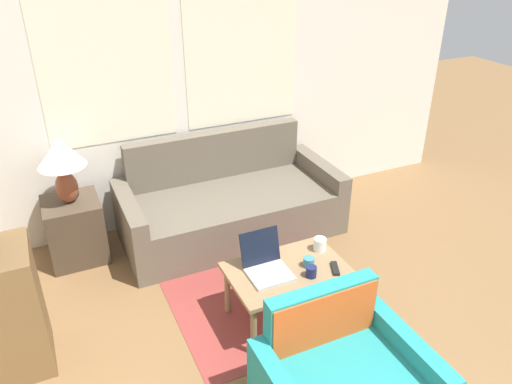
% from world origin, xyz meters
% --- Properties ---
extents(wall_back, '(5.89, 0.06, 2.60)m').
position_xyz_m(wall_back, '(-0.00, 3.95, 1.31)').
color(wall_back, white).
rests_on(wall_back, ground_plane).
extents(rug, '(1.53, 2.02, 0.01)m').
position_xyz_m(rug, '(0.12, 2.79, 0.00)').
color(rug, brown).
rests_on(rug, ground_plane).
extents(couch, '(2.01, 0.92, 0.89)m').
position_xyz_m(couch, '(0.19, 3.48, 0.27)').
color(couch, '#665B4C').
rests_on(couch, ground_plane).
extents(side_table, '(0.46, 0.46, 0.56)m').
position_xyz_m(side_table, '(-1.18, 3.62, 0.28)').
color(side_table, '#4C3D2D').
rests_on(side_table, ground_plane).
extents(table_lamp, '(0.38, 0.38, 0.57)m').
position_xyz_m(table_lamp, '(-1.18, 3.62, 0.94)').
color(table_lamp, brown).
rests_on(table_lamp, side_table).
extents(coffee_table, '(0.85, 0.57, 0.43)m').
position_xyz_m(coffee_table, '(0.12, 2.17, 0.38)').
color(coffee_table, '#8E704C').
rests_on(coffee_table, ground_plane).
extents(laptop, '(0.29, 0.33, 0.27)m').
position_xyz_m(laptop, '(-0.03, 2.22, 0.49)').
color(laptop, '#B7B7BC').
rests_on(laptop, coffee_table).
extents(cup_navy, '(0.10, 0.10, 0.10)m').
position_xyz_m(cup_navy, '(0.45, 2.28, 0.48)').
color(cup_navy, white).
rests_on(cup_navy, coffee_table).
extents(cup_yellow, '(0.08, 0.08, 0.08)m').
position_xyz_m(cup_yellow, '(0.23, 2.03, 0.47)').
color(cup_yellow, '#191E4C').
rests_on(cup_yellow, coffee_table).
extents(cup_white, '(0.08, 0.08, 0.07)m').
position_xyz_m(cup_white, '(0.28, 2.14, 0.47)').
color(cup_white, teal).
rests_on(cup_white, coffee_table).
extents(tv_remote, '(0.10, 0.16, 0.02)m').
position_xyz_m(tv_remote, '(0.43, 2.03, 0.44)').
color(tv_remote, black).
rests_on(tv_remote, coffee_table).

